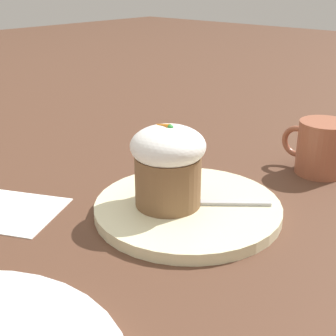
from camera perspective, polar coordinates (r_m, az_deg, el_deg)
ground_plane at (r=0.57m, az=2.40°, el=-5.53°), size 4.00×4.00×0.00m
dessert_plate at (r=0.56m, az=2.42°, el=-4.92°), size 0.22×0.22×0.01m
carrot_cake at (r=0.54m, az=-0.00°, el=0.53°), size 0.09×0.09×0.10m
spoon at (r=0.56m, az=3.29°, el=-4.10°), size 0.11×0.10×0.01m
coffee_cup at (r=0.70m, az=18.18°, el=2.40°), size 0.10×0.07×0.08m
paper_napkin at (r=0.60m, az=-18.75°, el=-4.98°), size 0.15×0.14×0.00m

